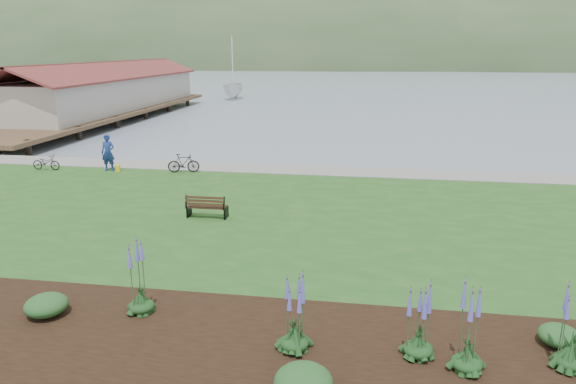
% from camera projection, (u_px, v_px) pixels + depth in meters
% --- Properties ---
extents(ground, '(600.00, 600.00, 0.00)m').
position_uv_depth(ground, '(242.00, 216.00, 20.96)').
color(ground, gray).
rests_on(ground, ground).
extents(lawn, '(34.00, 20.00, 0.40)m').
position_uv_depth(lawn, '(229.00, 228.00, 19.01)').
color(lawn, '#23511C').
rests_on(lawn, ground).
extents(shoreline_path, '(34.00, 2.20, 0.03)m').
position_uv_depth(shoreline_path, '(273.00, 169.00, 27.42)').
color(shoreline_path, gray).
rests_on(shoreline_path, lawn).
extents(garden_bed, '(24.00, 4.40, 0.04)m').
position_uv_depth(garden_bed, '(268.00, 346.00, 11.08)').
color(garden_bed, black).
rests_on(garden_bed, lawn).
extents(far_hillside, '(580.00, 80.00, 38.00)m').
position_uv_depth(far_hillside, '(414.00, 68.00, 179.72)').
color(far_hillside, '#37532E').
rests_on(far_hillside, ground).
extents(pier_pavilion, '(8.00, 36.00, 5.40)m').
position_uv_depth(pier_pavilion, '(108.00, 91.00, 49.40)').
color(pier_pavilion, '#4C3826').
rests_on(pier_pavilion, ground).
extents(park_bench, '(1.52, 0.62, 0.94)m').
position_uv_depth(park_bench, '(207.00, 206.00, 19.41)').
color(park_bench, black).
rests_on(park_bench, lawn).
extents(person, '(0.87, 0.63, 2.27)m').
position_uv_depth(person, '(108.00, 150.00, 26.76)').
color(person, navy).
rests_on(person, lawn).
extents(bicycle_a, '(0.54, 1.53, 0.80)m').
position_uv_depth(bicycle_a, '(46.00, 162.00, 27.16)').
color(bicycle_a, black).
rests_on(bicycle_a, lawn).
extents(bicycle_b, '(0.82, 1.69, 0.98)m').
position_uv_depth(bicycle_b, '(184.00, 163.00, 26.58)').
color(bicycle_b, black).
rests_on(bicycle_b, lawn).
extents(sailboat, '(10.22, 10.39, 26.06)m').
position_uv_depth(sailboat, '(234.00, 99.00, 69.23)').
color(sailboat, silver).
rests_on(sailboat, ground).
extents(pannier, '(0.29, 0.36, 0.34)m').
position_uv_depth(pannier, '(118.00, 168.00, 26.93)').
color(pannier, yellow).
rests_on(pannier, lawn).
extents(echium_0, '(0.62, 0.62, 1.92)m').
position_uv_depth(echium_0, '(294.00, 315.00, 10.72)').
color(echium_0, '#153B18').
rests_on(echium_0, garden_bed).
extents(echium_1, '(0.62, 0.62, 1.82)m').
position_uv_depth(echium_1, '(420.00, 325.00, 10.51)').
color(echium_1, '#153B18').
rests_on(echium_1, garden_bed).
extents(echium_2, '(0.62, 0.62, 1.98)m').
position_uv_depth(echium_2, '(469.00, 337.00, 10.04)').
color(echium_2, '#153B18').
rests_on(echium_2, garden_bed).
extents(echium_4, '(0.62, 0.62, 2.33)m').
position_uv_depth(echium_4, '(139.00, 278.00, 12.25)').
color(echium_4, '#153B18').
rests_on(echium_4, garden_bed).
extents(echium_5, '(0.62, 0.62, 1.96)m').
position_uv_depth(echium_5, '(574.00, 331.00, 10.09)').
color(echium_5, '#153B18').
rests_on(echium_5, garden_bed).
extents(shrub_0, '(1.01, 1.01, 0.50)m').
position_uv_depth(shrub_0, '(46.00, 305.00, 12.30)').
color(shrub_0, '#1E4C21').
rests_on(shrub_0, garden_bed).
extents(shrub_1, '(1.10, 1.10, 0.55)m').
position_uv_depth(shrub_1, '(303.00, 382.00, 9.43)').
color(shrub_1, '#1E4C21').
rests_on(shrub_1, garden_bed).
extents(shrub_2, '(0.87, 0.87, 0.43)m').
position_uv_depth(shrub_2, '(559.00, 336.00, 11.05)').
color(shrub_2, '#1E4C21').
rests_on(shrub_2, garden_bed).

